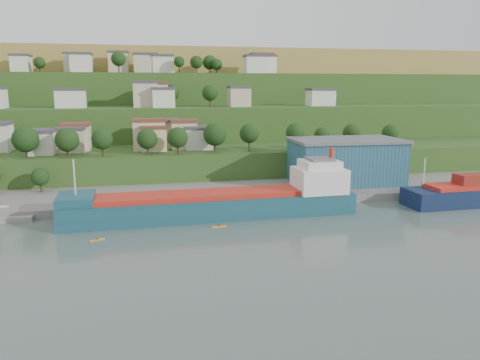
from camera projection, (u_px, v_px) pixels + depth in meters
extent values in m
plane|color=#4C5D55|center=(197.00, 230.00, 97.56)|extent=(500.00, 500.00, 0.00)
cube|color=slate|center=(258.00, 196.00, 128.45)|extent=(220.00, 26.00, 4.00)
cube|color=#284719|center=(177.00, 179.00, 151.33)|extent=(260.00, 32.00, 20.00)
cube|color=#284719|center=(171.00, 164.00, 180.13)|extent=(280.00, 32.00, 44.00)
cube|color=#284719|center=(167.00, 154.00, 208.94)|extent=(300.00, 32.00, 70.00)
cube|color=olive|center=(160.00, 137.00, 279.99)|extent=(360.00, 120.00, 96.00)
cube|color=silver|center=(43.00, 143.00, 136.58)|extent=(7.01, 8.94, 6.40)
cube|color=#3F3F44|center=(42.00, 131.00, 135.87)|extent=(7.61, 9.54, 0.90)
cube|color=#C7B196|center=(72.00, 141.00, 141.21)|extent=(8.10, 7.48, 6.73)
cube|color=#3F3F44|center=(71.00, 128.00, 140.47)|extent=(8.70, 8.08, 0.90)
cube|color=#C7B196|center=(77.00, 138.00, 145.35)|extent=(8.07, 8.36, 7.60)
cube|color=brown|center=(76.00, 124.00, 144.52)|extent=(8.67, 8.96, 0.90)
cube|color=#C7B196|center=(149.00, 136.00, 145.50)|extent=(9.77, 7.10, 8.89)
cube|color=brown|center=(149.00, 120.00, 144.54)|extent=(10.37, 7.70, 0.90)
cube|color=beige|center=(154.00, 139.00, 144.62)|extent=(7.54, 8.61, 6.89)
cube|color=brown|center=(153.00, 127.00, 143.86)|extent=(8.14, 9.21, 0.90)
cube|color=#C7B196|center=(163.00, 135.00, 150.51)|extent=(9.60, 8.92, 8.47)
cube|color=#3F3F44|center=(163.00, 120.00, 149.60)|extent=(10.20, 9.52, 0.90)
cube|color=#C7B196|center=(184.00, 135.00, 148.77)|extent=(7.94, 7.81, 8.39)
cube|color=brown|center=(183.00, 121.00, 147.86)|extent=(8.54, 8.41, 0.90)
cube|color=silver|center=(198.00, 139.00, 147.81)|extent=(8.34, 7.59, 6.43)
cube|color=#3F3F44|center=(198.00, 127.00, 147.09)|extent=(8.94, 8.19, 0.90)
cube|color=silver|center=(71.00, 99.00, 166.40)|extent=(9.93, 7.47, 6.15)
cube|color=#3F3F44|center=(70.00, 89.00, 165.71)|extent=(10.53, 8.07, 0.90)
cube|color=#C7B196|center=(146.00, 95.00, 171.02)|extent=(8.92, 7.18, 8.73)
cube|color=#3F3F44|center=(145.00, 82.00, 170.08)|extent=(9.52, 7.78, 0.90)
cube|color=silver|center=(158.00, 96.00, 177.83)|extent=(7.11, 8.32, 8.25)
cube|color=brown|center=(158.00, 83.00, 176.94)|extent=(7.71, 8.92, 0.90)
cube|color=silver|center=(163.00, 99.00, 169.45)|extent=(7.86, 7.59, 6.41)
cube|color=#3F3F44|center=(163.00, 88.00, 168.73)|extent=(8.46, 8.19, 0.90)
cube|color=#C7B196|center=(239.00, 97.00, 177.41)|extent=(7.73, 7.16, 6.91)
cube|color=#3F3F44|center=(239.00, 87.00, 176.65)|extent=(8.33, 7.76, 0.90)
cube|color=silver|center=(320.00, 98.00, 185.66)|extent=(9.92, 7.69, 6.03)
cube|color=#3F3F44|center=(321.00, 89.00, 184.99)|extent=(10.52, 8.29, 0.90)
cube|color=silver|center=(21.00, 65.00, 195.39)|extent=(7.20, 8.04, 6.89)
cube|color=#3F3F44|center=(20.00, 55.00, 194.63)|extent=(7.80, 8.64, 0.90)
cube|color=#C7B196|center=(77.00, 64.00, 198.59)|extent=(9.93, 8.66, 7.75)
cube|color=#3F3F44|center=(77.00, 54.00, 197.75)|extent=(10.53, 9.26, 0.90)
cube|color=silver|center=(81.00, 64.00, 191.36)|extent=(8.24, 8.34, 7.21)
cube|color=#3F3F44|center=(81.00, 54.00, 190.57)|extent=(8.84, 8.94, 0.90)
cube|color=#C7B196|center=(119.00, 64.00, 202.84)|extent=(8.38, 8.00, 8.68)
cube|color=#3F3F44|center=(118.00, 52.00, 201.91)|extent=(8.98, 8.60, 0.90)
cube|color=#C7B196|center=(145.00, 65.00, 201.78)|extent=(9.83, 8.89, 7.76)
cube|color=#3F3F44|center=(145.00, 54.00, 200.94)|extent=(10.43, 9.49, 0.90)
cube|color=silver|center=(163.00, 65.00, 202.35)|extent=(8.88, 7.65, 7.16)
cube|color=#3F3F44|center=(163.00, 56.00, 201.56)|extent=(9.48, 8.25, 0.90)
cube|color=silver|center=(256.00, 65.00, 205.13)|extent=(9.52, 7.86, 7.27)
cube|color=#3F3F44|center=(256.00, 56.00, 204.33)|extent=(10.12, 8.46, 0.90)
cube|color=#C7B196|center=(261.00, 65.00, 209.98)|extent=(9.51, 8.31, 8.33)
cube|color=#3F3F44|center=(261.00, 54.00, 209.08)|extent=(10.11, 8.91, 0.90)
cube|color=silver|center=(266.00, 66.00, 208.82)|extent=(7.60, 7.05, 7.52)
cube|color=brown|center=(267.00, 56.00, 208.00)|extent=(8.20, 7.65, 0.90)
cylinder|color=#382619|center=(27.00, 152.00, 129.98)|extent=(0.50, 0.50, 3.10)
sphere|color=black|center=(25.00, 139.00, 129.29)|extent=(7.20, 7.20, 7.20)
cylinder|color=#382619|center=(68.00, 152.00, 130.89)|extent=(0.50, 0.50, 3.03)
sphere|color=black|center=(67.00, 140.00, 130.24)|extent=(6.67, 6.67, 6.67)
cylinder|color=#382619|center=(103.00, 151.00, 132.32)|extent=(0.50, 0.50, 3.28)
sphere|color=black|center=(102.00, 139.00, 131.68)|extent=(5.92, 5.92, 5.92)
cylinder|color=#382619|center=(148.00, 149.00, 135.96)|extent=(0.50, 0.50, 2.93)
sphere|color=black|center=(147.00, 139.00, 135.35)|extent=(5.98, 5.98, 5.98)
cylinder|color=#382619|center=(178.00, 149.00, 135.93)|extent=(0.50, 0.50, 3.31)
sphere|color=black|center=(178.00, 137.00, 135.28)|extent=(6.02, 6.02, 6.02)
cylinder|color=#382619|center=(215.00, 146.00, 140.97)|extent=(0.50, 0.50, 3.44)
sphere|color=black|center=(215.00, 134.00, 140.26)|extent=(6.99, 6.99, 6.99)
cylinder|color=#382619|center=(249.00, 145.00, 143.42)|extent=(0.50, 0.50, 3.81)
sphere|color=black|center=(249.00, 133.00, 142.73)|extent=(5.98, 5.98, 5.98)
cylinder|color=#382619|center=(295.00, 144.00, 143.29)|extent=(0.50, 0.50, 4.03)
sphere|color=black|center=(295.00, 133.00, 142.58)|extent=(5.85, 5.85, 5.85)
cylinder|color=#382619|center=(322.00, 145.00, 146.98)|extent=(0.50, 0.50, 3.02)
sphere|color=black|center=(322.00, 135.00, 146.41)|extent=(5.13, 5.13, 5.13)
cylinder|color=#382619|center=(351.00, 143.00, 149.43)|extent=(0.50, 0.50, 3.43)
sphere|color=black|center=(352.00, 133.00, 148.80)|extent=(5.63, 5.63, 5.63)
cylinder|color=#382619|center=(390.00, 143.00, 149.23)|extent=(0.50, 0.50, 3.51)
sphere|color=black|center=(390.00, 133.00, 148.60)|extent=(5.36, 5.36, 5.36)
cylinder|color=#382619|center=(217.00, 71.00, 208.44)|extent=(0.50, 0.50, 2.83)
sphere|color=black|center=(217.00, 64.00, 207.89)|extent=(4.99, 4.99, 4.99)
cylinder|color=#382619|center=(210.00, 70.00, 211.36)|extent=(0.50, 0.50, 3.45)
sphere|color=black|center=(210.00, 62.00, 210.68)|extent=(6.39, 6.39, 6.39)
cylinder|color=#382619|center=(40.00, 69.00, 192.87)|extent=(0.50, 0.50, 2.89)
sphere|color=black|center=(39.00, 63.00, 192.34)|extent=(4.71, 4.71, 4.71)
cylinder|color=#382619|center=(179.00, 69.00, 196.88)|extent=(0.50, 0.50, 3.52)
sphere|color=black|center=(179.00, 62.00, 196.30)|extent=(4.55, 4.55, 4.55)
cylinder|color=#382619|center=(210.00, 102.00, 176.03)|extent=(0.50, 0.50, 3.55)
sphere|color=black|center=(210.00, 93.00, 175.36)|extent=(5.96, 5.96, 5.96)
cylinder|color=#382619|center=(197.00, 70.00, 205.67)|extent=(0.50, 0.50, 3.51)
sphere|color=black|center=(196.00, 62.00, 205.03)|extent=(5.64, 5.64, 5.64)
cylinder|color=#382619|center=(119.00, 68.00, 191.56)|extent=(0.50, 0.50, 4.01)
sphere|color=black|center=(118.00, 59.00, 190.85)|extent=(5.96, 5.96, 5.96)
cylinder|color=#382619|center=(172.00, 102.00, 179.32)|extent=(0.50, 0.50, 3.66)
sphere|color=black|center=(172.00, 92.00, 178.65)|extent=(5.96, 5.96, 5.96)
cube|color=#15444F|center=(212.00, 211.00, 107.02)|extent=(66.95, 12.45, 6.67)
cube|color=red|center=(204.00, 195.00, 105.88)|extent=(49.76, 10.03, 1.14)
cube|color=#15444F|center=(76.00, 199.00, 100.27)|extent=(7.93, 10.70, 1.90)
cube|color=silver|center=(319.00, 180.00, 110.96)|extent=(11.71, 9.86, 5.71)
cube|color=silver|center=(320.00, 164.00, 110.22)|extent=(8.79, 7.87, 1.90)
cube|color=#595B5E|center=(320.00, 159.00, 109.98)|extent=(5.88, 5.88, 0.57)
cylinder|color=red|center=(331.00, 154.00, 110.33)|extent=(1.18, 1.18, 2.86)
cylinder|color=silver|center=(74.00, 177.00, 99.34)|extent=(0.35, 0.35, 7.62)
cube|color=silver|center=(90.00, 208.00, 101.25)|extent=(13.65, 11.15, 0.24)
cylinder|color=silver|center=(424.00, 171.00, 115.00)|extent=(0.31, 0.31, 6.60)
cube|color=maroon|center=(477.00, 179.00, 118.49)|extent=(11.42, 4.97, 2.45)
cube|color=navy|center=(345.00, 162.00, 134.85)|extent=(30.55, 18.93, 12.00)
cube|color=#595B5E|center=(346.00, 140.00, 133.60)|extent=(31.58, 19.96, 0.80)
cube|color=orange|center=(219.00, 226.00, 99.55)|extent=(3.19, 0.85, 0.24)
sphere|color=#3F3F44|center=(219.00, 225.00, 99.47)|extent=(0.55, 0.55, 0.55)
cube|color=orange|center=(97.00, 240.00, 90.87)|extent=(2.87, 1.46, 0.22)
sphere|color=#3F3F44|center=(97.00, 238.00, 90.80)|extent=(0.50, 0.50, 0.50)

